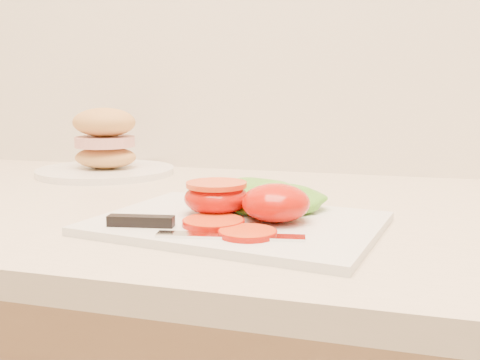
# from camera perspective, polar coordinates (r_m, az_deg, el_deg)

# --- Properties ---
(cutting_board) EXTENTS (0.35, 0.28, 0.01)m
(cutting_board) POSITION_cam_1_polar(r_m,az_deg,el_deg) (0.63, -0.25, -4.64)
(cutting_board) COLOR silver
(cutting_board) RESTS_ON counter
(tomato_half_dome) EXTENTS (0.08, 0.08, 0.04)m
(tomato_half_dome) POSITION_cam_1_polar(r_m,az_deg,el_deg) (0.61, 3.83, -2.43)
(tomato_half_dome) COLOR red
(tomato_half_dome) RESTS_ON cutting_board
(tomato_half_cut) EXTENTS (0.08, 0.08, 0.04)m
(tomato_half_cut) POSITION_cam_1_polar(r_m,az_deg,el_deg) (0.65, -2.52, -1.77)
(tomato_half_cut) COLOR red
(tomato_half_cut) RESTS_ON cutting_board
(tomato_slice_0) EXTENTS (0.07, 0.07, 0.01)m
(tomato_slice_0) POSITION_cam_1_polar(r_m,az_deg,el_deg) (0.60, -2.86, -4.52)
(tomato_slice_0) COLOR #FD4C18
(tomato_slice_0) RESTS_ON cutting_board
(tomato_slice_1) EXTENTS (0.06, 0.06, 0.01)m
(tomato_slice_1) POSITION_cam_1_polar(r_m,az_deg,el_deg) (0.56, 0.82, -5.66)
(tomato_slice_1) COLOR #FD4C18
(tomato_slice_1) RESTS_ON cutting_board
(lettuce_leaf_0) EXTENTS (0.18, 0.15, 0.03)m
(lettuce_leaf_0) POSITION_cam_1_polar(r_m,az_deg,el_deg) (0.69, 1.09, -1.72)
(lettuce_leaf_0) COLOR #65BE32
(lettuce_leaf_0) RESTS_ON cutting_board
(lettuce_leaf_1) EXTENTS (0.12, 0.09, 0.03)m
(lettuce_leaf_1) POSITION_cam_1_polar(r_m,az_deg,el_deg) (0.68, 4.34, -2.06)
(lettuce_leaf_1) COLOR #65BE32
(lettuce_leaf_1) RESTS_ON cutting_board
(knife) EXTENTS (0.22, 0.05, 0.01)m
(knife) POSITION_cam_1_polar(r_m,az_deg,el_deg) (0.58, -7.02, -4.96)
(knife) COLOR silver
(knife) RESTS_ON cutting_board
(sandwich_plate) EXTENTS (0.26, 0.26, 0.13)m
(sandwich_plate) POSITION_cam_1_polar(r_m,az_deg,el_deg) (1.05, -14.17, 3.09)
(sandwich_plate) COLOR white
(sandwich_plate) RESTS_ON counter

